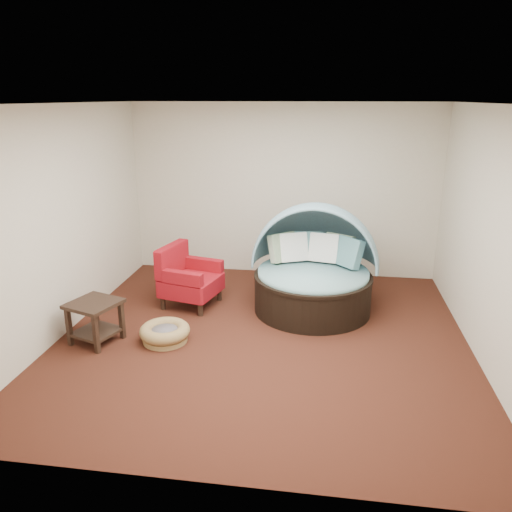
# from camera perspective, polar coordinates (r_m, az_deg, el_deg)

# --- Properties ---
(floor) EXTENTS (5.00, 5.00, 0.00)m
(floor) POSITION_cam_1_polar(r_m,az_deg,el_deg) (6.31, 0.78, -9.31)
(floor) COLOR #421F13
(floor) RESTS_ON ground
(wall_back) EXTENTS (5.00, 0.00, 5.00)m
(wall_back) POSITION_cam_1_polar(r_m,az_deg,el_deg) (8.24, 3.13, 7.44)
(wall_back) COLOR beige
(wall_back) RESTS_ON floor
(wall_front) EXTENTS (5.00, 0.00, 5.00)m
(wall_front) POSITION_cam_1_polar(r_m,az_deg,el_deg) (3.48, -4.61, -7.27)
(wall_front) COLOR beige
(wall_front) RESTS_ON floor
(wall_left) EXTENTS (0.00, 5.00, 5.00)m
(wall_left) POSITION_cam_1_polar(r_m,az_deg,el_deg) (6.60, -21.26, 3.67)
(wall_left) COLOR beige
(wall_left) RESTS_ON floor
(wall_right) EXTENTS (0.00, 5.00, 5.00)m
(wall_right) POSITION_cam_1_polar(r_m,az_deg,el_deg) (6.03, 25.13, 1.93)
(wall_right) COLOR beige
(wall_right) RESTS_ON floor
(ceiling) EXTENTS (5.00, 5.00, 0.00)m
(ceiling) POSITION_cam_1_polar(r_m,az_deg,el_deg) (5.62, 0.90, 17.04)
(ceiling) COLOR white
(ceiling) RESTS_ON wall_back
(canopy_daybed) EXTENTS (1.80, 1.70, 1.49)m
(canopy_daybed) POSITION_cam_1_polar(r_m,az_deg,el_deg) (6.96, 6.65, -0.61)
(canopy_daybed) COLOR black
(canopy_daybed) RESTS_ON floor
(pet_basket) EXTENTS (0.78, 0.78, 0.21)m
(pet_basket) POSITION_cam_1_polar(r_m,az_deg,el_deg) (6.28, -10.37, -8.62)
(pet_basket) COLOR olive
(pet_basket) RESTS_ON floor
(red_armchair) EXTENTS (0.90, 0.90, 0.87)m
(red_armchair) POSITION_cam_1_polar(r_m,az_deg,el_deg) (7.19, -7.83, -2.51)
(red_armchair) COLOR black
(red_armchair) RESTS_ON floor
(side_table) EXTENTS (0.69, 0.69, 0.52)m
(side_table) POSITION_cam_1_polar(r_m,az_deg,el_deg) (6.38, -17.92, -6.56)
(side_table) COLOR black
(side_table) RESTS_ON floor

